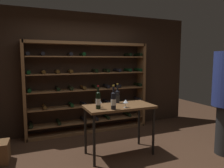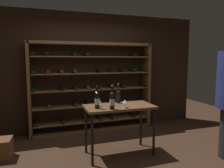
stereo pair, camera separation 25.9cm
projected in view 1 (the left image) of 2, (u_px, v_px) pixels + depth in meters
ground_plane at (112, 162)px, 3.38m from camera, size 9.51×9.51×0.00m
back_wall at (82, 72)px, 4.83m from camera, size 5.56×0.10×2.68m
wine_rack at (89, 88)px, 4.71m from camera, size 2.76×0.32×2.01m
tasting_table at (119, 111)px, 3.57m from camera, size 1.16×0.58×0.86m
wine_bottle_red_label at (98, 100)px, 3.30m from camera, size 0.08×0.08×0.37m
wine_bottle_black_capsule at (114, 100)px, 3.27m from camera, size 0.08×0.08×0.38m
wine_bottle_amber_reserve at (117, 96)px, 3.76m from camera, size 0.08×0.08×0.35m
wine_glass_stemmed_right at (99, 101)px, 3.44m from camera, size 0.08×0.08×0.14m
wine_glass_stemmed_center at (126, 102)px, 3.39m from camera, size 0.09×0.09×0.13m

